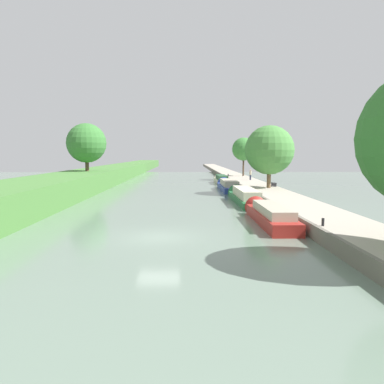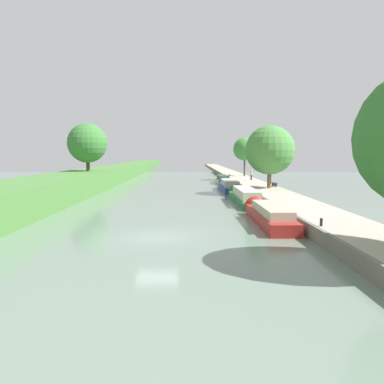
{
  "view_description": "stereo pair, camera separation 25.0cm",
  "coord_description": "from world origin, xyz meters",
  "px_view_note": "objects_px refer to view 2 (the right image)",
  "views": [
    {
      "loc": [
        1.58,
        -21.76,
        4.93
      ],
      "look_at": [
        2.29,
        16.6,
        1.0
      ],
      "focal_mm": 34.9,
      "sensor_mm": 36.0,
      "label": 1
    },
    {
      "loc": [
        1.83,
        -21.76,
        4.93
      ],
      "look_at": [
        2.29,
        16.6,
        1.0
      ],
      "focal_mm": 34.9,
      "sensor_mm": 36.0,
      "label": 2
    }
  ],
  "objects_px": {
    "narrowboat_green": "(244,196)",
    "person_walking": "(251,174)",
    "mooring_bollard_far": "(229,175)",
    "park_bench": "(274,184)",
    "narrowboat_cream": "(222,180)",
    "mooring_bollard_near": "(321,222)",
    "narrowboat_red": "(268,214)",
    "narrowboat_blue": "(228,186)"
  },
  "relations": [
    {
      "from": "narrowboat_green",
      "to": "person_walking",
      "type": "height_order",
      "value": "person_walking"
    },
    {
      "from": "mooring_bollard_far",
      "to": "park_bench",
      "type": "relative_size",
      "value": 0.3
    },
    {
      "from": "narrowboat_cream",
      "to": "person_walking",
      "type": "height_order",
      "value": "person_walking"
    },
    {
      "from": "person_walking",
      "to": "mooring_bollard_near",
      "type": "xyz_separation_m",
      "value": [
        -2.43,
        -37.71,
        -0.65
      ]
    },
    {
      "from": "narrowboat_cream",
      "to": "mooring_bollard_far",
      "type": "distance_m",
      "value": 5.22
    },
    {
      "from": "person_walking",
      "to": "park_bench",
      "type": "relative_size",
      "value": 1.11
    },
    {
      "from": "narrowboat_red",
      "to": "narrowboat_green",
      "type": "relative_size",
      "value": 0.85
    },
    {
      "from": "narrowboat_green",
      "to": "person_walking",
      "type": "relative_size",
      "value": 7.34
    },
    {
      "from": "narrowboat_red",
      "to": "mooring_bollard_near",
      "type": "relative_size",
      "value": 23.11
    },
    {
      "from": "narrowboat_blue",
      "to": "park_bench",
      "type": "bearing_deg",
      "value": -36.77
    },
    {
      "from": "narrowboat_green",
      "to": "mooring_bollard_near",
      "type": "height_order",
      "value": "narrowboat_green"
    },
    {
      "from": "narrowboat_cream",
      "to": "mooring_bollard_far",
      "type": "height_order",
      "value": "narrowboat_cream"
    },
    {
      "from": "narrowboat_green",
      "to": "narrowboat_blue",
      "type": "bearing_deg",
      "value": 90.85
    },
    {
      "from": "mooring_bollard_near",
      "to": "mooring_bollard_far",
      "type": "xyz_separation_m",
      "value": [
        0.0,
        47.07,
        0.0
      ]
    },
    {
      "from": "narrowboat_red",
      "to": "narrowboat_cream",
      "type": "distance_m",
      "value": 36.42
    },
    {
      "from": "park_bench",
      "to": "narrowboat_cream",
      "type": "bearing_deg",
      "value": 107.93
    },
    {
      "from": "narrowboat_cream",
      "to": "mooring_bollard_far",
      "type": "bearing_deg",
      "value": 69.93
    },
    {
      "from": "narrowboat_cream",
      "to": "person_walking",
      "type": "bearing_deg",
      "value": -46.75
    },
    {
      "from": "narrowboat_red",
      "to": "narrowboat_blue",
      "type": "bearing_deg",
      "value": 90.4
    },
    {
      "from": "narrowboat_red",
      "to": "narrowboat_blue",
      "type": "height_order",
      "value": "narrowboat_blue"
    },
    {
      "from": "mooring_bollard_far",
      "to": "park_bench",
      "type": "xyz_separation_m",
      "value": [
        3.41,
        -20.92,
        0.12
      ]
    },
    {
      "from": "person_walking",
      "to": "park_bench",
      "type": "bearing_deg",
      "value": -85.18
    },
    {
      "from": "narrowboat_cream",
      "to": "narrowboat_red",
      "type": "bearing_deg",
      "value": -90.04
    },
    {
      "from": "narrowboat_red",
      "to": "narrowboat_cream",
      "type": "xyz_separation_m",
      "value": [
        0.03,
        36.42,
        -0.01
      ]
    },
    {
      "from": "narrowboat_red",
      "to": "park_bench",
      "type": "bearing_deg",
      "value": 75.64
    },
    {
      "from": "narrowboat_cream",
      "to": "park_bench",
      "type": "relative_size",
      "value": 6.76
    },
    {
      "from": "narrowboat_red",
      "to": "mooring_bollard_near",
      "type": "distance_m",
      "value": 6.06
    },
    {
      "from": "narrowboat_blue",
      "to": "park_bench",
      "type": "height_order",
      "value": "narrowboat_blue"
    },
    {
      "from": "park_bench",
      "to": "narrowboat_red",
      "type": "bearing_deg",
      "value": -104.36
    },
    {
      "from": "person_walking",
      "to": "park_bench",
      "type": "distance_m",
      "value": 11.61
    },
    {
      "from": "narrowboat_blue",
      "to": "narrowboat_red",
      "type": "bearing_deg",
      "value": -89.6
    },
    {
      "from": "narrowboat_blue",
      "to": "mooring_bollard_near",
      "type": "xyz_separation_m",
      "value": [
        1.98,
        -30.18,
        0.48
      ]
    },
    {
      "from": "narrowboat_green",
      "to": "mooring_bollard_far",
      "type": "distance_m",
      "value": 29.79
    },
    {
      "from": "narrowboat_blue",
      "to": "mooring_bollard_far",
      "type": "relative_size",
      "value": 25.07
    },
    {
      "from": "narrowboat_red",
      "to": "person_walking",
      "type": "bearing_deg",
      "value": 82.43
    },
    {
      "from": "mooring_bollard_near",
      "to": "mooring_bollard_far",
      "type": "bearing_deg",
      "value": 90.0
    },
    {
      "from": "narrowboat_red",
      "to": "mooring_bollard_near",
      "type": "height_order",
      "value": "narrowboat_red"
    },
    {
      "from": "narrowboat_red",
      "to": "park_bench",
      "type": "relative_size",
      "value": 6.93
    },
    {
      "from": "mooring_bollard_near",
      "to": "narrowboat_blue",
      "type": "bearing_deg",
      "value": 93.76
    },
    {
      "from": "narrowboat_green",
      "to": "mooring_bollard_near",
      "type": "bearing_deg",
      "value": -84.1
    },
    {
      "from": "mooring_bollard_near",
      "to": "mooring_bollard_far",
      "type": "height_order",
      "value": "same"
    },
    {
      "from": "mooring_bollard_near",
      "to": "park_bench",
      "type": "height_order",
      "value": "park_bench"
    }
  ]
}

